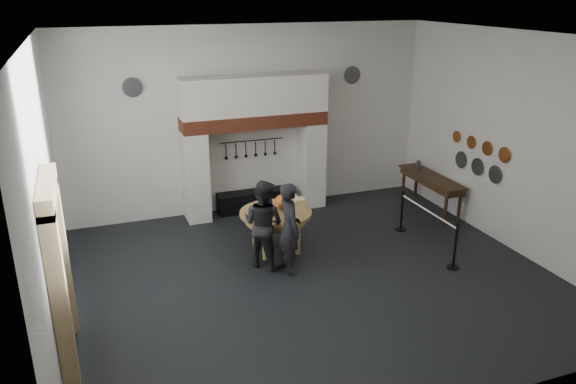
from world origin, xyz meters
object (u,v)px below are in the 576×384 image
object	(u,v)px
iron_range	(255,200)
visitor_near	(290,228)
barrier_post_far	(402,212)
visitor_far	(263,224)
work_table	(276,213)
side_table	(431,177)
barrier_post_near	(455,248)

from	to	relation	value
iron_range	visitor_near	world-z (taller)	visitor_near
visitor_near	barrier_post_far	bearing A→B (deg)	-73.26
visitor_near	visitor_far	xyz separation A→B (m)	(-0.40, 0.40, -0.02)
work_table	side_table	bearing A→B (deg)	10.65
work_table	visitor_far	bearing A→B (deg)	-127.96
iron_range	barrier_post_far	world-z (taller)	barrier_post_far
visitor_near	visitor_far	size ratio (longest dim) A/B	1.02
visitor_far	work_table	bearing A→B (deg)	-78.53
iron_range	visitor_near	size ratio (longest dim) A/B	1.04
iron_range	side_table	xyz separation A→B (m)	(4.10, -1.53, 0.62)
barrier_post_near	barrier_post_far	world-z (taller)	same
visitor_far	side_table	distance (m)	5.02
work_table	barrier_post_far	distance (m)	3.07
work_table	barrier_post_near	bearing A→B (deg)	-33.72
side_table	barrier_post_far	size ratio (longest dim) A/B	2.44
visitor_far	barrier_post_far	xyz separation A→B (m)	(3.50, 0.56, -0.45)
iron_range	visitor_near	distance (m)	3.41
visitor_far	barrier_post_far	size ratio (longest dim) A/B	1.99
barrier_post_near	side_table	bearing A→B (deg)	65.15
barrier_post_near	iron_range	bearing A→B (deg)	122.44
visitor_far	barrier_post_near	bearing A→B (deg)	-152.95
visitor_near	visitor_far	distance (m)	0.57
iron_range	work_table	world-z (taller)	work_table
work_table	side_table	size ratio (longest dim) A/B	0.69
iron_range	work_table	size ratio (longest dim) A/B	1.26
iron_range	visitor_far	distance (m)	3.09
visitor_far	barrier_post_far	world-z (taller)	visitor_far
barrier_post_near	barrier_post_far	distance (m)	2.00
visitor_far	side_table	world-z (taller)	visitor_far
work_table	barrier_post_far	bearing A→B (deg)	-0.54
work_table	visitor_near	world-z (taller)	visitor_near
visitor_near	barrier_post_far	size ratio (longest dim) A/B	2.03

